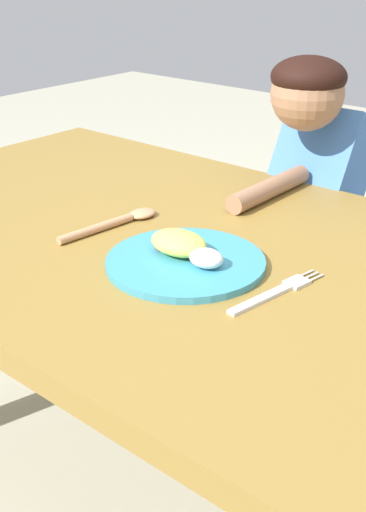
{
  "coord_description": "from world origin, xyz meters",
  "views": [
    {
      "loc": [
        0.73,
        -0.83,
        1.15
      ],
      "look_at": [
        0.11,
        -0.08,
        0.69
      ],
      "focal_mm": 46.39,
      "sensor_mm": 36.0,
      "label": 1
    }
  ],
  "objects_px": {
    "fork": "(276,292)",
    "spoon": "(118,221)",
    "person": "(315,240)",
    "plate": "(185,257)"
  },
  "relations": [
    {
      "from": "fork",
      "to": "person",
      "type": "height_order",
      "value": "person"
    },
    {
      "from": "fork",
      "to": "person",
      "type": "bearing_deg",
      "value": 31.86
    },
    {
      "from": "plate",
      "to": "spoon",
      "type": "xyz_separation_m",
      "value": [
        -0.21,
        0.05,
        -0.01
      ]
    },
    {
      "from": "spoon",
      "to": "plate",
      "type": "bearing_deg",
      "value": -97.1
    },
    {
      "from": "fork",
      "to": "spoon",
      "type": "bearing_deg",
      "value": 93.17
    },
    {
      "from": "fork",
      "to": "spoon",
      "type": "height_order",
      "value": "spoon"
    },
    {
      "from": "spoon",
      "to": "person",
      "type": "relative_size",
      "value": 0.24
    },
    {
      "from": "plate",
      "to": "fork",
      "type": "relative_size",
      "value": 1.33
    },
    {
      "from": "person",
      "to": "fork",
      "type": "bearing_deg",
      "value": 113.19
    },
    {
      "from": "person",
      "to": "spoon",
      "type": "bearing_deg",
      "value": 75.63
    }
  ]
}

